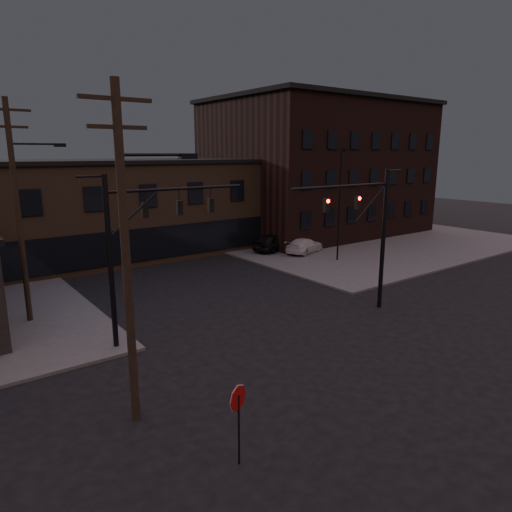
{
  "coord_description": "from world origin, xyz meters",
  "views": [
    {
      "loc": [
        -14.56,
        -11.62,
        8.86
      ],
      "look_at": [
        -0.43,
        7.34,
        3.5
      ],
      "focal_mm": 32.0,
      "sensor_mm": 36.0,
      "label": 1
    }
  ],
  "objects": [
    {
      "name": "parked_car_lot_b",
      "position": [
        12.73,
        17.75,
        0.8
      ],
      "size": [
        4.82,
        3.15,
        1.3
      ],
      "primitive_type": "imported",
      "rotation": [
        0.0,
        0.0,
        1.9
      ],
      "color": "silver",
      "rests_on": "sidewalk_ne"
    },
    {
      "name": "ground",
      "position": [
        0.0,
        0.0,
        0.0
      ],
      "size": [
        140.0,
        140.0,
        0.0
      ],
      "primitive_type": "plane",
      "color": "black",
      "rests_on": "ground"
    },
    {
      "name": "sidewalk_ne",
      "position": [
        22.0,
        22.0,
        0.07
      ],
      "size": [
        30.0,
        30.0,
        0.15
      ],
      "primitive_type": "cube",
      "color": "#474744",
      "rests_on": "ground"
    },
    {
      "name": "lot_light_b",
      "position": [
        19.0,
        19.0,
        5.51
      ],
      "size": [
        1.5,
        0.28,
        9.14
      ],
      "color": "black",
      "rests_on": "ground"
    },
    {
      "name": "utility_pole_mid",
      "position": [
        -10.44,
        14.0,
        6.13
      ],
      "size": [
        3.7,
        0.28,
        11.5
      ],
      "color": "black",
      "rests_on": "ground"
    },
    {
      "name": "stop_sign",
      "position": [
        -8.0,
        -1.99,
        1.84
      ],
      "size": [
        0.72,
        0.33,
        2.48
      ],
      "color": "black",
      "rests_on": "ground"
    },
    {
      "name": "utility_pole_near",
      "position": [
        -9.43,
        2.0,
        5.87
      ],
      "size": [
        3.7,
        0.28,
        11.0
      ],
      "color": "black",
      "rests_on": "ground"
    },
    {
      "name": "traffic_signal_far",
      "position": [
        -6.72,
        8.0,
        5.01
      ],
      "size": [
        7.12,
        0.24,
        8.0
      ],
      "color": "black",
      "rests_on": "ground"
    },
    {
      "name": "building_right",
      "position": [
        22.0,
        26.0,
        7.0
      ],
      "size": [
        22.0,
        16.0,
        14.0
      ],
      "primitive_type": "cube",
      "color": "black",
      "rests_on": "ground"
    },
    {
      "name": "lot_light_a",
      "position": [
        13.0,
        14.0,
        5.51
      ],
      "size": [
        1.5,
        0.28,
        9.14
      ],
      "color": "black",
      "rests_on": "ground"
    },
    {
      "name": "car_crossing",
      "position": [
        0.47,
        25.59,
        0.78
      ],
      "size": [
        2.92,
        5.01,
        1.56
      ],
      "primitive_type": "imported",
      "rotation": [
        0.0,
        0.0,
        -0.29
      ],
      "color": "black",
      "rests_on": "ground"
    },
    {
      "name": "traffic_signal_near",
      "position": [
        5.36,
        4.5,
        4.93
      ],
      "size": [
        7.12,
        0.24,
        8.0
      ],
      "color": "black",
      "rests_on": "ground"
    },
    {
      "name": "building_row",
      "position": [
        0.0,
        28.0,
        4.0
      ],
      "size": [
        40.0,
        12.0,
        8.0
      ],
      "primitive_type": "cube",
      "color": "#4F3C2A",
      "rests_on": "ground"
    },
    {
      "name": "parked_car_lot_a",
      "position": [
        11.12,
        20.16,
        0.95
      ],
      "size": [
        5.07,
        3.31,
        1.6
      ],
      "primitive_type": "imported",
      "rotation": [
        0.0,
        0.0,
        1.9
      ],
      "color": "black",
      "rests_on": "sidewalk_ne"
    }
  ]
}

